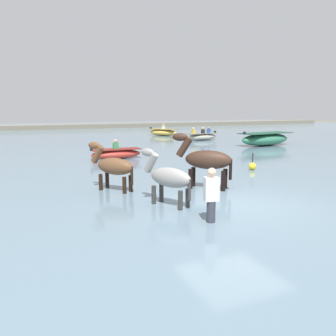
% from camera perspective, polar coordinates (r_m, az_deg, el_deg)
% --- Properties ---
extents(ground_plane, '(120.00, 120.00, 0.00)m').
position_cam_1_polar(ground_plane, '(9.72, 10.57, -7.98)').
color(ground_plane, '#666051').
extents(water_surface, '(90.00, 90.00, 0.38)m').
position_cam_1_polar(water_surface, '(18.59, -6.98, 1.23)').
color(water_surface, slate).
rests_on(water_surface, ground).
extents(horse_lead_grey, '(1.03, 1.64, 1.85)m').
position_cam_1_polar(horse_lead_grey, '(9.20, 0.06, -1.78)').
color(horse_lead_grey, gray).
rests_on(horse_lead_grey, ground).
extents(horse_trailing_dark_bay, '(1.68, 1.58, 2.14)m').
position_cam_1_polar(horse_trailing_dark_bay, '(11.16, 6.14, 1.11)').
color(horse_trailing_dark_bay, '#382319').
rests_on(horse_trailing_dark_bay, ground).
extents(horse_flank_bay, '(1.27, 1.56, 1.88)m').
position_cam_1_polar(horse_flank_bay, '(10.96, -8.91, 0.07)').
color(horse_flank_bay, brown).
rests_on(horse_flank_bay, ground).
extents(boat_far_offshore, '(4.29, 2.12, 1.01)m').
position_cam_1_polar(boat_far_offshore, '(24.87, 15.56, 4.56)').
color(boat_far_offshore, '#337556').
rests_on(boat_far_offshore, water_surface).
extents(boat_distant_west, '(2.87, 1.33, 1.03)m').
position_cam_1_polar(boat_distant_west, '(28.09, 5.55, 5.14)').
color(boat_distant_west, '#B2AD9E').
rests_on(boat_distant_west, water_surface).
extents(boat_near_port, '(2.60, 0.87, 0.99)m').
position_cam_1_polar(boat_near_port, '(17.90, -8.47, 2.33)').
color(boat_near_port, '#BC382D').
rests_on(boat_near_port, water_surface).
extents(boat_far_inshore, '(2.44, 2.93, 1.09)m').
position_cam_1_polar(boat_far_inshore, '(32.54, -0.84, 5.85)').
color(boat_far_inshore, gold).
rests_on(boat_far_inshore, water_surface).
extents(person_wading_close, '(0.36, 0.27, 1.63)m').
position_cam_1_polar(person_wading_close, '(7.94, 7.05, -5.41)').
color(person_wading_close, '#383842').
rests_on(person_wading_close, ground).
extents(channel_buoy, '(0.31, 0.31, 0.71)m').
position_cam_1_polar(channel_buoy, '(14.95, 13.58, 0.31)').
color(channel_buoy, yellow).
rests_on(channel_buoy, water_surface).
extents(far_shoreline, '(80.00, 2.40, 0.91)m').
position_cam_1_polar(far_shoreline, '(44.79, -17.03, 6.20)').
color(far_shoreline, '#706B5B').
rests_on(far_shoreline, ground).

